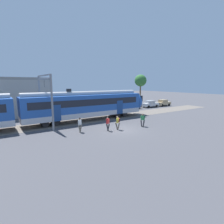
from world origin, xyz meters
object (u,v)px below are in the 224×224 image
pedestrian_yellow (118,122)px  pedestrian_white (80,124)px  parked_car_black (132,105)px  parked_car_silver (150,104)px  pedestrian_green (143,119)px  pedestrian_red (108,123)px  parked_car_tan (163,103)px

pedestrian_yellow → pedestrian_white: bearing=160.0°
parked_car_black → parked_car_silver: bearing=-3.7°
pedestrian_green → pedestrian_yellow: bearing=171.7°
pedestrian_green → parked_car_silver: pedestrian_green is taller
pedestrian_green → parked_car_silver: size_ratio=0.41×
parked_car_silver → pedestrian_green: bearing=-138.8°
pedestrian_green → parked_car_black: size_ratio=0.41×
pedestrian_red → parked_car_tan: 25.91m
pedestrian_white → parked_car_silver: size_ratio=0.41×
pedestrian_white → parked_car_silver: (21.76, 10.23, -0.18)m
pedestrian_white → pedestrian_green: size_ratio=1.00×
parked_car_black → parked_car_silver: (5.12, -0.33, 0.00)m
pedestrian_green → parked_car_black: 15.43m
parked_car_silver → parked_car_tan: bearing=-0.4°
pedestrian_yellow → parked_car_silver: pedestrian_yellow is taller
pedestrian_red → pedestrian_yellow: same height
pedestrian_red → parked_car_tan: bearing=26.2°
pedestrian_white → pedestrian_red: bearing=-22.6°
pedestrian_yellow → pedestrian_green: 3.59m
pedestrian_yellow → parked_car_silver: (17.59, 11.75, -0.21)m
pedestrian_white → pedestrian_green: 7.99m
pedestrian_white → parked_car_silver: 24.05m
pedestrian_red → parked_car_silver: size_ratio=0.41×
pedestrian_green → parked_car_tan: size_ratio=0.41×
pedestrian_red → pedestrian_yellow: bearing=-13.3°
pedestrian_red → parked_car_tan: pedestrian_red is taller
pedestrian_green → parked_car_tan: 22.17m
pedestrian_red → parked_car_black: size_ratio=0.41×
pedestrian_red → pedestrian_green: bearing=-9.6°
pedestrian_green → parked_car_tan: pedestrian_green is taller
pedestrian_yellow → parked_car_tan: size_ratio=0.41×
parked_car_black → parked_car_tan: size_ratio=1.01×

